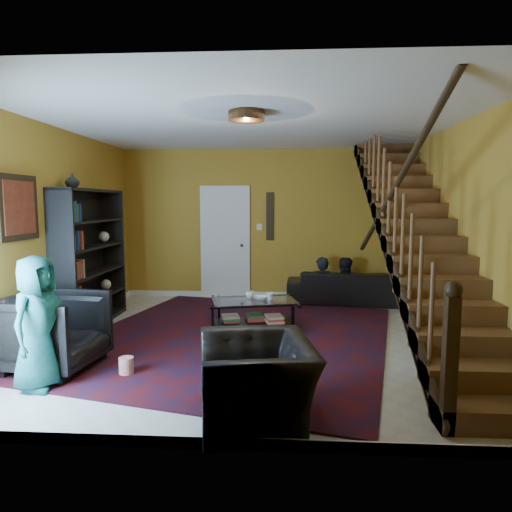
% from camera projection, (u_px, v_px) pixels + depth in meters
% --- Properties ---
extents(floor, '(5.50, 5.50, 0.00)m').
position_uv_depth(floor, '(252.00, 339.00, 6.06)').
color(floor, beige).
rests_on(floor, ground).
extents(room, '(5.50, 5.50, 5.50)m').
position_uv_depth(room, '(177.00, 311.00, 7.46)').
color(room, '#AA7825').
rests_on(room, ground).
extents(staircase, '(0.95, 5.02, 3.18)m').
position_uv_depth(staircase, '(419.00, 235.00, 5.77)').
color(staircase, brown).
rests_on(staircase, floor).
extents(bookshelf, '(0.35, 1.80, 2.00)m').
position_uv_depth(bookshelf, '(91.00, 260.00, 6.69)').
color(bookshelf, black).
rests_on(bookshelf, floor).
extents(door, '(0.82, 0.05, 2.05)m').
position_uv_depth(door, '(225.00, 244.00, 8.69)').
color(door, silver).
rests_on(door, floor).
extents(framed_picture, '(0.04, 0.74, 0.74)m').
position_uv_depth(framed_picture, '(18.00, 208.00, 5.12)').
color(framed_picture, maroon).
rests_on(framed_picture, room).
extents(wall_hanging, '(0.14, 0.03, 0.90)m').
position_uv_depth(wall_hanging, '(270.00, 216.00, 8.58)').
color(wall_hanging, black).
rests_on(wall_hanging, room).
extents(ceiling_fixture, '(0.40, 0.40, 0.10)m').
position_uv_depth(ceiling_fixture, '(246.00, 116.00, 4.95)').
color(ceiling_fixture, '#3F2814').
rests_on(ceiling_fixture, room).
extents(rug, '(4.83, 5.24, 0.02)m').
position_uv_depth(rug, '(234.00, 337.00, 6.11)').
color(rug, '#400B0D').
rests_on(rug, floor).
extents(sofa, '(2.07, 0.91, 0.59)m').
position_uv_depth(sofa, '(344.00, 287.00, 8.21)').
color(sofa, black).
rests_on(sofa, floor).
extents(armchair_left, '(1.04, 1.02, 0.84)m').
position_uv_depth(armchair_left, '(55.00, 331.00, 4.92)').
color(armchair_left, black).
rests_on(armchair_left, floor).
extents(armchair_right, '(1.08, 1.18, 0.67)m').
position_uv_depth(armchair_right, '(256.00, 381.00, 3.78)').
color(armchair_right, black).
rests_on(armchair_right, floor).
extents(person_adult_a, '(0.48, 0.33, 1.29)m').
position_uv_depth(person_adult_a, '(321.00, 292.00, 8.30)').
color(person_adult_a, black).
rests_on(person_adult_a, sofa).
extents(person_adult_b, '(0.62, 0.49, 1.28)m').
position_uv_depth(person_adult_b, '(343.00, 292.00, 8.28)').
color(person_adult_b, black).
rests_on(person_adult_b, sofa).
extents(person_child, '(0.52, 0.70, 1.31)m').
position_uv_depth(person_child, '(38.00, 323.00, 4.39)').
color(person_child, '#1B6661').
rests_on(person_child, armchair_left).
extents(coffee_table, '(1.28, 0.93, 0.44)m').
position_uv_depth(coffee_table, '(254.00, 313.00, 6.45)').
color(coffee_table, black).
rests_on(coffee_table, floor).
extents(cup_a, '(0.13, 0.13, 0.10)m').
position_uv_depth(cup_a, '(250.00, 295.00, 6.56)').
color(cup_a, '#999999').
rests_on(cup_a, coffee_table).
extents(cup_b, '(0.11, 0.11, 0.10)m').
position_uv_depth(cup_b, '(270.00, 296.00, 6.43)').
color(cup_b, '#999999').
rests_on(cup_b, coffee_table).
extents(bowl, '(0.21, 0.21, 0.05)m').
position_uv_depth(bowl, '(260.00, 298.00, 6.46)').
color(bowl, '#999999').
rests_on(bowl, coffee_table).
extents(vase, '(0.18, 0.18, 0.19)m').
position_uv_depth(vase, '(72.00, 181.00, 6.06)').
color(vase, '#999999').
rests_on(vase, bookshelf).
extents(popcorn_bucket, '(0.20, 0.20, 0.17)m').
position_uv_depth(popcorn_bucket, '(126.00, 365.00, 4.78)').
color(popcorn_bucket, red).
rests_on(popcorn_bucket, rug).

